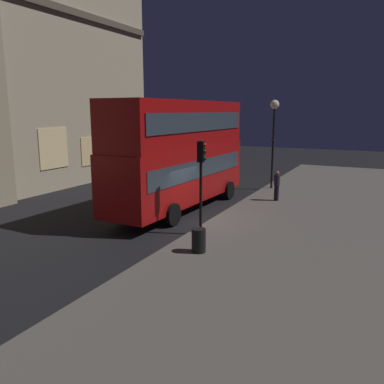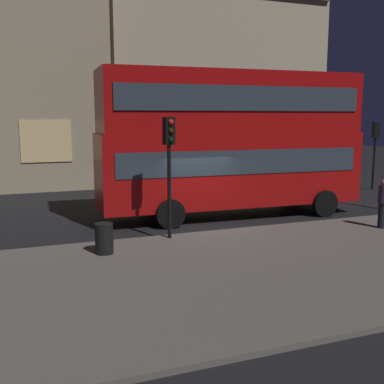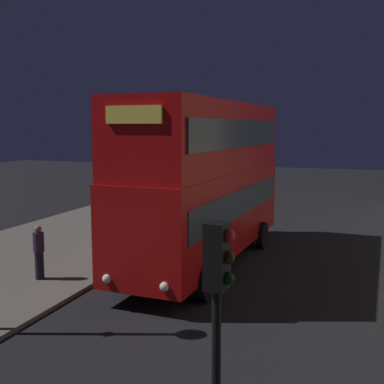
{
  "view_description": "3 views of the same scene",
  "coord_description": "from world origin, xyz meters",
  "px_view_note": "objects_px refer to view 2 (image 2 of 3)",
  "views": [
    {
      "loc": [
        -16.2,
        -8.16,
        5.13
      ],
      "look_at": [
        -0.09,
        -0.25,
        1.44
      ],
      "focal_mm": 37.09,
      "sensor_mm": 36.0,
      "label": 1
    },
    {
      "loc": [
        -6.14,
        -15.15,
        3.93
      ],
      "look_at": [
        -0.38,
        -0.17,
        1.34
      ],
      "focal_mm": 43.68,
      "sensor_mm": 36.0,
      "label": 2
    },
    {
      "loc": [
        17.74,
        6.56,
        4.82
      ],
      "look_at": [
        -0.89,
        -0.08,
        2.13
      ],
      "focal_mm": 45.14,
      "sensor_mm": 36.0,
      "label": 3
    }
  ],
  "objects_px": {
    "traffic_light_far_side": "(375,141)",
    "litter_bin": "(104,238)",
    "double_decker_bus": "(231,137)",
    "pedestrian": "(383,203)",
    "traffic_light_near_kerb": "(169,152)"
  },
  "relations": [
    {
      "from": "pedestrian",
      "to": "litter_bin",
      "type": "distance_m",
      "value": 9.56
    },
    {
      "from": "traffic_light_far_side",
      "to": "pedestrian",
      "type": "xyz_separation_m",
      "value": [
        -6.5,
        -7.69,
        -1.64
      ]
    },
    {
      "from": "traffic_light_far_side",
      "to": "litter_bin",
      "type": "relative_size",
      "value": 4.21
    },
    {
      "from": "pedestrian",
      "to": "litter_bin",
      "type": "height_order",
      "value": "pedestrian"
    },
    {
      "from": "traffic_light_near_kerb",
      "to": "traffic_light_far_side",
      "type": "distance_m",
      "value": 15.17
    },
    {
      "from": "double_decker_bus",
      "to": "traffic_light_near_kerb",
      "type": "relative_size",
      "value": 2.78
    },
    {
      "from": "double_decker_bus",
      "to": "pedestrian",
      "type": "bearing_deg",
      "value": -45.48
    },
    {
      "from": "traffic_light_near_kerb",
      "to": "litter_bin",
      "type": "xyz_separation_m",
      "value": [
        -2.26,
        -0.95,
        -2.31
      ]
    },
    {
      "from": "traffic_light_near_kerb",
      "to": "litter_bin",
      "type": "height_order",
      "value": "traffic_light_near_kerb"
    },
    {
      "from": "traffic_light_far_side",
      "to": "litter_bin",
      "type": "bearing_deg",
      "value": 29.71
    },
    {
      "from": "traffic_light_near_kerb",
      "to": "litter_bin",
      "type": "distance_m",
      "value": 3.37
    },
    {
      "from": "traffic_light_far_side",
      "to": "pedestrian",
      "type": "relative_size",
      "value": 2.16
    },
    {
      "from": "pedestrian",
      "to": "double_decker_bus",
      "type": "bearing_deg",
      "value": -92.76
    },
    {
      "from": "traffic_light_near_kerb",
      "to": "pedestrian",
      "type": "bearing_deg",
      "value": -19.63
    },
    {
      "from": "double_decker_bus",
      "to": "traffic_light_far_side",
      "type": "xyz_separation_m",
      "value": [
        10.29,
        3.48,
        -0.5
      ]
    }
  ]
}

